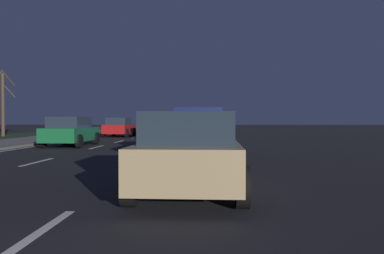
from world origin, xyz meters
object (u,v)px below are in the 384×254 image
(bare_tree_far, at_px, (3,103))
(sedan_green, at_px, (71,131))
(sedan_tan, at_px, (191,151))
(sedan_blue, at_px, (159,128))
(pickup_truck, at_px, (198,131))
(sedan_red, at_px, (119,127))

(bare_tree_far, bearing_deg, sedan_green, -139.85)
(sedan_green, relative_size, sedan_tan, 0.99)
(sedan_green, height_order, sedan_tan, same)
(sedan_blue, height_order, sedan_tan, same)
(sedan_green, relative_size, bare_tree_far, 0.79)
(sedan_tan, bearing_deg, pickup_truck, 0.20)
(sedan_tan, relative_size, bare_tree_far, 0.80)
(bare_tree_far, bearing_deg, sedan_tan, -145.44)
(sedan_blue, relative_size, sedan_green, 1.00)
(sedan_green, distance_m, sedan_tan, 14.26)
(sedan_red, xyz_separation_m, sedan_tan, (-23.91, -6.82, 0.00))
(pickup_truck, distance_m, sedan_green, 8.80)
(pickup_truck, relative_size, bare_tree_far, 0.98)
(sedan_green, relative_size, sedan_red, 1.00)
(sedan_blue, xyz_separation_m, sedan_tan, (-21.75, -3.31, 0.00))
(pickup_truck, distance_m, sedan_red, 18.29)
(sedan_blue, bearing_deg, bare_tree_far, 79.58)
(pickup_truck, relative_size, sedan_tan, 1.23)
(pickup_truck, xyz_separation_m, sedan_blue, (14.82, 3.29, -0.20))
(sedan_green, xyz_separation_m, bare_tree_far, (11.69, 9.86, 2.02))
(sedan_red, bearing_deg, pickup_truck, -158.19)
(sedan_tan, bearing_deg, sedan_blue, 8.66)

